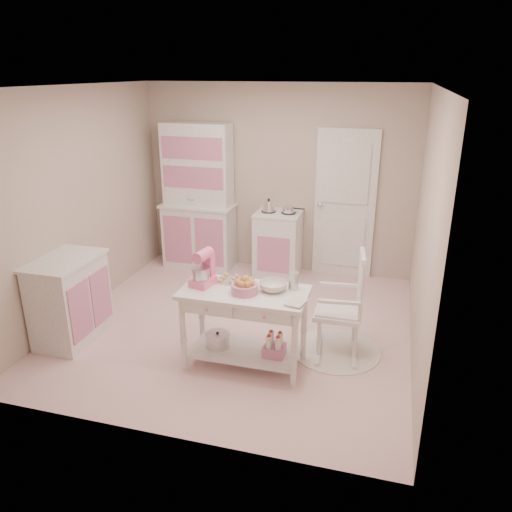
{
  "coord_description": "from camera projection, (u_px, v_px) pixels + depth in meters",
  "views": [
    {
      "loc": [
        1.56,
        -4.82,
        2.75
      ],
      "look_at": [
        0.28,
        -0.23,
        0.96
      ],
      "focal_mm": 35.0,
      "sensor_mm": 36.0,
      "label": 1
    }
  ],
  "objects": [
    {
      "name": "work_table",
      "position": [
        244.0,
        328.0,
        4.83
      ],
      "size": [
        1.2,
        0.6,
        0.8
      ],
      "primitive_type": "cube",
      "color": "white",
      "rests_on": "ground"
    },
    {
      "name": "hutch",
      "position": [
        198.0,
        197.0,
        7.12
      ],
      "size": [
        1.06,
        0.5,
        2.08
      ],
      "primitive_type": "cube",
      "color": "white",
      "rests_on": "ground"
    },
    {
      "name": "metal_pitcher",
      "position": [
        294.0,
        281.0,
        4.69
      ],
      "size": [
        0.1,
        0.1,
        0.17
      ],
      "primitive_type": "cylinder",
      "color": "silver",
      "rests_on": "work_table"
    },
    {
      "name": "mixing_bowl",
      "position": [
        273.0,
        286.0,
        4.68
      ],
      "size": [
        0.27,
        0.27,
        0.08
      ],
      "primitive_type": "imported",
      "color": "beige",
      "rests_on": "work_table"
    },
    {
      "name": "stove",
      "position": [
        278.0,
        244.0,
        6.97
      ],
      "size": [
        0.62,
        0.57,
        0.92
      ],
      "primitive_type": "cube",
      "color": "white",
      "rests_on": "ground"
    },
    {
      "name": "base_cabinet",
      "position": [
        70.0,
        300.0,
        5.29
      ],
      "size": [
        0.54,
        0.84,
        0.92
      ],
      "primitive_type": "cube",
      "color": "white",
      "rests_on": "ground"
    },
    {
      "name": "recipe_book",
      "position": [
        288.0,
        301.0,
        4.46
      ],
      "size": [
        0.2,
        0.24,
        0.02
      ],
      "primitive_type": "imported",
      "rotation": [
        0.0,
        0.0,
        -0.22
      ],
      "color": "beige",
      "rests_on": "work_table"
    },
    {
      "name": "rocking_chair",
      "position": [
        339.0,
        303.0,
        5.0
      ],
      "size": [
        0.56,
        0.77,
        1.1
      ],
      "primitive_type": "cube",
      "rotation": [
        0.0,
        0.0,
        0.11
      ],
      "color": "white",
      "rests_on": "ground"
    },
    {
      "name": "bread_basket",
      "position": [
        245.0,
        289.0,
        4.62
      ],
      "size": [
        0.25,
        0.25,
        0.09
      ],
      "primitive_type": "cylinder",
      "color": "#C97399",
      "rests_on": "work_table"
    },
    {
      "name": "door",
      "position": [
        345.0,
        205.0,
        6.79
      ],
      "size": [
        0.82,
        0.05,
        2.04
      ],
      "primitive_type": "cube",
      "color": "white",
      "rests_on": "ground"
    },
    {
      "name": "lace_rug",
      "position": [
        336.0,
        350.0,
        5.19
      ],
      "size": [
        0.92,
        0.92,
        0.01
      ],
      "primitive_type": "cylinder",
      "color": "white",
      "rests_on": "ground"
    },
    {
      "name": "cookie_tray",
      "position": [
        235.0,
        281.0,
        4.88
      ],
      "size": [
        0.34,
        0.24,
        0.02
      ],
      "primitive_type": "cube",
      "color": "silver",
      "rests_on": "work_table"
    },
    {
      "name": "stand_mixer",
      "position": [
        202.0,
        269.0,
        4.75
      ],
      "size": [
        0.25,
        0.31,
        0.34
      ],
      "primitive_type": "cube",
      "rotation": [
        0.0,
        0.0,
        -0.2
      ],
      "color": "pink",
      "rests_on": "work_table"
    },
    {
      "name": "room_shell",
      "position": [
        236.0,
        184.0,
        5.13
      ],
      "size": [
        3.84,
        3.84,
        2.62
      ],
      "color": "#CC7F83",
      "rests_on": "ground"
    }
  ]
}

